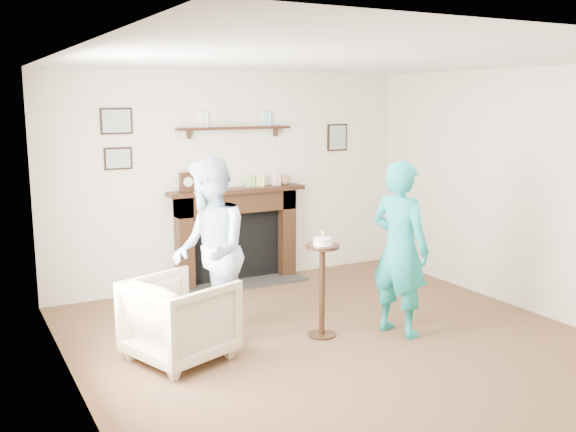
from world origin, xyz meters
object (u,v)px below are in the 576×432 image
object	(u,v)px
man	(211,341)
woman	(397,333)
pedestal_table	(322,272)
armchair	(182,359)

from	to	relation	value
man	woman	size ratio (longest dim) A/B	1.03
man	pedestal_table	distance (m)	1.19
woman	pedestal_table	size ratio (longest dim) A/B	1.64
woman	pedestal_table	distance (m)	0.95
armchair	pedestal_table	size ratio (longest dim) A/B	0.78
armchair	man	world-z (taller)	man
armchair	man	xyz separation A→B (m)	(0.37, 0.25, 0.00)
armchair	pedestal_table	distance (m)	1.47
man	woman	distance (m)	1.75
man	pedestal_table	bearing A→B (deg)	85.16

